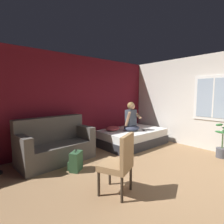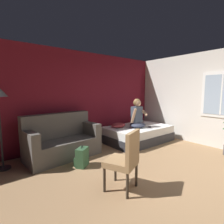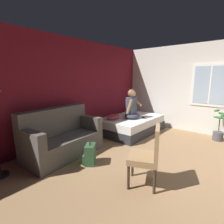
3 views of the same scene
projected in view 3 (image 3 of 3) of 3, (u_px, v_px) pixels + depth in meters
ground_plane at (197, 171)px, 3.24m from camera, size 40.00×40.00×0.00m
wall_back_accent at (82, 90)px, 4.97m from camera, size 9.89×0.16×2.70m
bed at (131, 124)px, 5.52m from camera, size 2.05×1.32×0.48m
couch at (62, 138)px, 3.86m from camera, size 1.76×0.95×1.04m
side_chair at (148, 154)px, 2.73m from camera, size 0.61×0.61×0.98m
person_seated at (132, 107)px, 5.25m from camera, size 0.55×0.47×0.88m
backpack at (90, 155)px, 3.48m from camera, size 0.35×0.35×0.46m
throw_pillow at (113, 117)px, 5.18m from camera, size 0.52×0.41×0.14m
cell_phone at (143, 117)px, 5.43m from camera, size 0.15×0.15×0.01m
potted_plant at (219, 130)px, 4.75m from camera, size 0.39×0.37×0.85m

